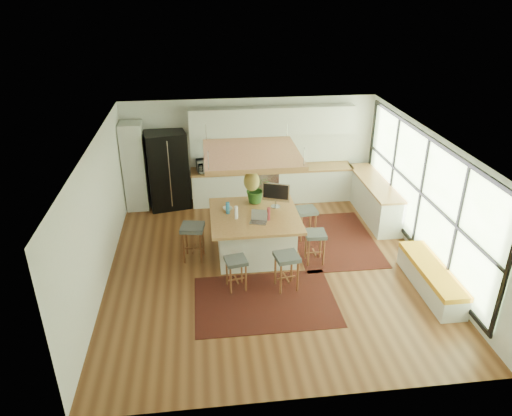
{
  "coord_description": "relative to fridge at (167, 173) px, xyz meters",
  "views": [
    {
      "loc": [
        -1.25,
        -8.25,
        5.38
      ],
      "look_at": [
        -0.2,
        0.5,
        1.1
      ],
      "focal_mm": 33.2,
      "sensor_mm": 36.0,
      "label": 1
    }
  ],
  "objects": [
    {
      "name": "monitor",
      "position": [
        2.42,
        -2.32,
        0.26
      ],
      "size": [
        0.64,
        0.42,
        0.56
      ],
      "primitive_type": null,
      "rotation": [
        0.0,
        0.0,
        -0.37
      ],
      "color": "#A5A5AA",
      "rests_on": "island"
    },
    {
      "name": "island_bottle_1",
      "position": [
        1.53,
        -2.78,
        0.1
      ],
      "size": [
        0.07,
        0.07,
        0.19
      ],
      "primitive_type": "cylinder",
      "color": "white",
      "rests_on": "island"
    },
    {
      "name": "fridge",
      "position": [
        0.0,
        0.0,
        0.0
      ],
      "size": [
        1.13,
        0.96,
        2.0
      ],
      "primitive_type": null,
      "rotation": [
        0.0,
        0.0,
        0.2
      ],
      "color": "black",
      "rests_on": "floor"
    },
    {
      "name": "right_counter_base",
      "position": [
        5.09,
        -1.17,
        -0.49
      ],
      "size": [
        0.6,
        2.5,
        0.88
      ],
      "primitive_type": "cube",
      "color": "silver",
      "rests_on": "floor"
    },
    {
      "name": "ceiling_panel",
      "position": [
        1.86,
        -2.77,
        1.12
      ],
      "size": [
        1.86,
        1.86,
        0.8
      ],
      "primitive_type": null,
      "color": "#996336",
      "rests_on": "ceiling"
    },
    {
      "name": "island",
      "position": [
        1.93,
        -2.63,
        -0.46
      ],
      "size": [
        1.85,
        1.85,
        0.93
      ],
      "primitive_type": null,
      "color": "#996336",
      "rests_on": "floor"
    },
    {
      "name": "pantry",
      "position": [
        -0.79,
        0.01,
        0.2
      ],
      "size": [
        0.55,
        0.6,
        2.25
      ],
      "primitive_type": "cube",
      "color": "silver",
      "rests_on": "floor"
    },
    {
      "name": "island_bottle_2",
      "position": [
        2.18,
        -2.93,
        0.1
      ],
      "size": [
        0.07,
        0.07,
        0.19
      ],
      "primitive_type": "cylinder",
      "color": "#91303B",
      "rests_on": "island"
    },
    {
      "name": "stool_near_left",
      "position": [
        1.43,
        -3.89,
        -0.57
      ],
      "size": [
        0.45,
        0.45,
        0.66
      ],
      "primitive_type": null,
      "rotation": [
        0.0,
        0.0,
        0.18
      ],
      "color": "#3E4245",
      "rests_on": "floor"
    },
    {
      "name": "window_wall",
      "position": [
        5.38,
        -3.17,
        0.47
      ],
      "size": [
        0.1,
        6.2,
        2.6
      ],
      "primitive_type": null,
      "color": "black",
      "rests_on": "wall_right"
    },
    {
      "name": "rug_near",
      "position": [
        1.93,
        -4.38,
        -0.92
      ],
      "size": [
        2.6,
        1.8,
        0.01
      ],
      "primitive_type": "cube",
      "color": "black",
      "rests_on": "floor"
    },
    {
      "name": "rug_right",
      "position": [
        3.79,
        -2.29,
        -0.92
      ],
      "size": [
        1.8,
        2.6,
        0.01
      ],
      "primitive_type": "cube",
      "color": "black",
      "rests_on": "floor"
    },
    {
      "name": "wall_front",
      "position": [
        2.16,
        -6.67,
        0.42
      ],
      "size": [
        6.5,
        0.0,
        6.5
      ],
      "primitive_type": "plane",
      "rotation": [
        -1.57,
        0.0,
        0.0
      ],
      "color": "silver",
      "rests_on": "ground"
    },
    {
      "name": "range",
      "position": [
        2.46,
        0.01,
        -0.43
      ],
      "size": [
        0.76,
        0.62,
        1.0
      ],
      "primitive_type": null,
      "color": "#A5A5AA",
      "rests_on": "floor"
    },
    {
      "name": "wall_left",
      "position": [
        -1.09,
        -3.17,
        0.42
      ],
      "size": [
        0.0,
        7.0,
        7.0
      ],
      "primitive_type": "plane",
      "rotation": [
        1.57,
        0.0,
        1.57
      ],
      "color": "silver",
      "rests_on": "ground"
    },
    {
      "name": "back_counter_base",
      "position": [
        2.71,
        0.01,
        -0.49
      ],
      "size": [
        4.2,
        0.6,
        0.88
      ],
      "primitive_type": "cube",
      "color": "silver",
      "rests_on": "floor"
    },
    {
      "name": "microwave",
      "position": [
        1.04,
        -0.03,
        0.19
      ],
      "size": [
        0.61,
        0.4,
        0.38
      ],
      "primitive_type": "imported",
      "rotation": [
        0.0,
        0.0,
        0.18
      ],
      "color": "#A5A5AA",
      "rests_on": "back_counter_top"
    },
    {
      "name": "stool_right_front",
      "position": [
        3.13,
        -3.14,
        -0.57
      ],
      "size": [
        0.43,
        0.43,
        0.7
      ],
      "primitive_type": null,
      "rotation": [
        0.0,
        0.0,
        1.53
      ],
      "color": "#3E4245",
      "rests_on": "floor"
    },
    {
      "name": "island_plant",
      "position": [
        2.04,
        -2.01,
        0.25
      ],
      "size": [
        0.59,
        0.65,
        0.49
      ],
      "primitive_type": "imported",
      "rotation": [
        0.0,
        0.0,
        0.03
      ],
      "color": "#1E4C19",
      "rests_on": "island"
    },
    {
      "name": "stool_near_right",
      "position": [
        2.38,
        -3.99,
        -0.57
      ],
      "size": [
        0.5,
        0.5,
        0.74
      ],
      "primitive_type": null,
      "rotation": [
        0.0,
        0.0,
        0.16
      ],
      "color": "#3E4245",
      "rests_on": "floor"
    },
    {
      "name": "wall_right",
      "position": [
        5.41,
        -3.17,
        0.42
      ],
      "size": [
        0.0,
        7.0,
        7.0
      ],
      "primitive_type": "plane",
      "rotation": [
        1.57,
        0.0,
        -1.57
      ],
      "color": "silver",
      "rests_on": "ground"
    },
    {
      "name": "wall_back",
      "position": [
        2.16,
        0.33,
        0.42
      ],
      "size": [
        6.5,
        0.0,
        6.5
      ],
      "primitive_type": "plane",
      "rotation": [
        1.57,
        0.0,
        0.0
      ],
      "color": "silver",
      "rests_on": "ground"
    },
    {
      "name": "ceiling",
      "position": [
        2.16,
        -3.17,
        1.78
      ],
      "size": [
        7.0,
        7.0,
        0.0
      ],
      "primitive_type": "plane",
      "rotation": [
        3.14,
        0.0,
        0.0
      ],
      "color": "white",
      "rests_on": "ground"
    },
    {
      "name": "right_counter_top",
      "position": [
        5.09,
        -1.17,
        -0.03
      ],
      "size": [
        0.64,
        2.54,
        0.05
      ],
      "primitive_type": "cube",
      "color": "#996336",
      "rests_on": "right_counter_base"
    },
    {
      "name": "floor",
      "position": [
        2.16,
        -3.17,
        -0.93
      ],
      "size": [
        7.0,
        7.0,
        0.0
      ],
      "primitive_type": "plane",
      "color": "#562E18",
      "rests_on": "ground"
    },
    {
      "name": "backsplash",
      "position": [
        2.71,
        0.31,
        0.43
      ],
      "size": [
        4.2,
        0.02,
        0.8
      ],
      "primitive_type": "cube",
      "color": "white",
      "rests_on": "wall_back"
    },
    {
      "name": "upper_cabinets",
      "position": [
        2.71,
        0.15,
        1.22
      ],
      "size": [
        4.2,
        0.34,
        0.7
      ],
      "primitive_type": "cube",
      "color": "silver",
      "rests_on": "wall_back"
    },
    {
      "name": "island_bottle_0",
      "position": [
        1.38,
        -2.53,
        0.1
      ],
      "size": [
        0.07,
        0.07,
        0.19
      ],
      "primitive_type": "cylinder",
      "color": "teal",
      "rests_on": "island"
    },
    {
      "name": "stool_left_side",
      "position": [
        0.63,
        -2.71,
        -0.57
      ],
      "size": [
        0.53,
        0.53,
        0.79
      ],
      "primitive_type": null,
      "rotation": [
        0.0,
        0.0,
        -1.73
      ],
      "color": "#3E4245",
      "rests_on": "floor"
    },
    {
      "name": "back_counter_top",
      "position": [
        2.71,
        0.01,
        -0.03
      ],
      "size": [
        4.24,
        0.64,
        0.05
      ],
      "primitive_type": "cube",
      "color": "#996336",
      "rests_on": "back_counter_base"
    },
    {
      "name": "stool_right_back",
      "position": [
        3.17,
        -2.1,
        -0.57
      ],
      "size": [
        0.48,
        0.48,
        0.73
      ],
      "primitive_type": null,
      "rotation": [
        0.0,
        0.0,
        1.69
      ],
      "color": "#3E4245",
      "rests_on": "floor"
    },
    {
      "name": "window_bench",
      "position": [
        5.11,
        -4.37,
        -0.68
      ],
      "size": [
        0.52,
        2.0,
        0.5
      ],
      "primitive_type": null,
      "color": "silver",
      "rests_on": "floor"
    },
    {
      "name": "laptop",
      "position": [
        1.96,
        -3.0,
        0.12
      ],
      "size": [
        0.42,
        0.44,
        0.25
      ],
      "primitive_type": null,
      "rotation": [
        0.0,
        0.0,
        -0.3
      ],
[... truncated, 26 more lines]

